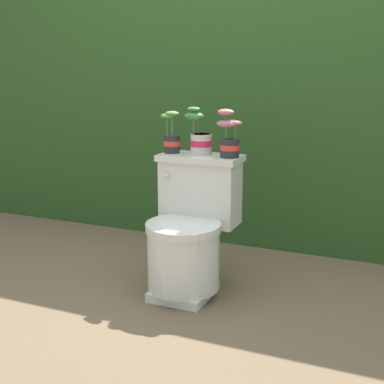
# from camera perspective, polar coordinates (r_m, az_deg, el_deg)

# --- Properties ---
(ground_plane) EXTENTS (12.00, 12.00, 0.00)m
(ground_plane) POSITION_cam_1_polar(r_m,az_deg,el_deg) (2.69, -0.99, -10.56)
(ground_plane) COLOR brown
(hedge_backdrop) EXTENTS (4.24, 1.09, 1.70)m
(hedge_backdrop) POSITION_cam_1_polar(r_m,az_deg,el_deg) (3.70, 7.41, 9.60)
(hedge_backdrop) COLOR #284C1E
(hedge_backdrop) RESTS_ON ground
(toilet) EXTENTS (0.41, 0.49, 0.66)m
(toilet) POSITION_cam_1_polar(r_m,az_deg,el_deg) (2.61, -0.24, -4.28)
(toilet) COLOR silver
(toilet) RESTS_ON ground
(potted_plant_left) EXTENTS (0.10, 0.08, 0.21)m
(potted_plant_left) POSITION_cam_1_polar(r_m,az_deg,el_deg) (2.70, -2.20, 5.71)
(potted_plant_left) COLOR #262628
(potted_plant_left) RESTS_ON toilet
(potted_plant_midleft) EXTENTS (0.13, 0.11, 0.24)m
(potted_plant_midleft) POSITION_cam_1_polar(r_m,az_deg,el_deg) (2.65, 0.85, 5.80)
(potted_plant_midleft) COLOR beige
(potted_plant_midleft) RESTS_ON toilet
(potted_plant_middle) EXTENTS (0.13, 0.10, 0.23)m
(potted_plant_middle) POSITION_cam_1_polar(r_m,az_deg,el_deg) (2.58, 3.99, 5.71)
(potted_plant_middle) COLOR #262628
(potted_plant_middle) RESTS_ON toilet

